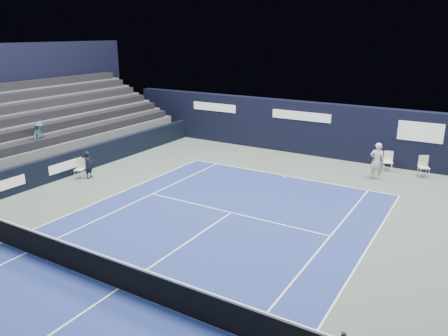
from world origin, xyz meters
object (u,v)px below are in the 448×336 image
at_px(line_judge_chair, 80,167).
at_px(tennis_player, 377,161).
at_px(tennis_net, 117,273).
at_px(folding_chair_back_a, 388,158).
at_px(folding_chair_back_b, 424,165).

relative_size(line_judge_chair, tennis_player, 0.55).
distance_m(line_judge_chair, tennis_net, 10.72).
height_order(folding_chair_back_a, tennis_net, tennis_net).
relative_size(folding_chair_back_a, tennis_net, 0.08).
bearing_deg(folding_chair_back_b, line_judge_chair, -172.69).
bearing_deg(line_judge_chair, tennis_player, 7.63).
xyz_separation_m(folding_chair_back_b, tennis_net, (-5.94, -15.38, -0.11)).
bearing_deg(folding_chair_back_a, tennis_net, -119.28).
relative_size(folding_chair_back_a, folding_chair_back_b, 0.96).
bearing_deg(line_judge_chair, folding_chair_back_a, 12.58).
distance_m(folding_chair_back_a, tennis_net, 16.12).
bearing_deg(folding_chair_back_b, folding_chair_back_a, 149.55).
distance_m(folding_chair_back_a, folding_chair_back_b, 1.75).
bearing_deg(line_judge_chair, folding_chair_back_b, 8.69).
xyz_separation_m(folding_chair_back_b, tennis_player, (-1.97, -1.54, 0.30)).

